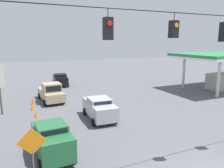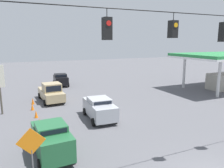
% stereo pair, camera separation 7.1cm
% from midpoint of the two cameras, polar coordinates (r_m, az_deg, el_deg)
% --- Properties ---
extents(overhead_signal_span, '(18.47, 0.38, 8.65)m').
position_cam_midpoint_polar(overhead_signal_span, '(11.64, 21.71, 4.66)').
color(overhead_signal_span, '#939399').
rests_on(overhead_signal_span, ground_plane).
extents(sedan_black_withflow_deep, '(2.24, 3.94, 1.81)m').
position_cam_midpoint_polar(sedan_black_withflow_deep, '(33.63, -13.40, 1.13)').
color(sedan_black_withflow_deep, black).
rests_on(sedan_black_withflow_deep, ground_plane).
extents(sedan_green_parked_shoulder, '(2.14, 3.89, 1.99)m').
position_cam_midpoint_polar(sedan_green_parked_shoulder, '(13.41, -15.56, -13.78)').
color(sedan_green_parked_shoulder, '#236038').
rests_on(sedan_green_parked_shoulder, ground_plane).
extents(pickup_truck_tan_withflow_far, '(2.46, 5.25, 2.12)m').
position_cam_midpoint_polar(pickup_truck_tan_withflow_far, '(25.24, -15.73, -2.17)').
color(pickup_truck_tan_withflow_far, tan).
rests_on(pickup_truck_tan_withflow_far, ground_plane).
extents(sedan_silver_withflow_mid, '(2.29, 4.50, 1.84)m').
position_cam_midpoint_polar(sedan_silver_withflow_mid, '(18.85, -3.41, -6.27)').
color(sedan_silver_withflow_mid, '#A8AAB2').
rests_on(sedan_silver_withflow_mid, ground_plane).
extents(traffic_cone_nearest, '(0.30, 0.30, 0.67)m').
position_cam_midpoint_polar(traffic_cone_nearest, '(14.29, -16.43, -15.29)').
color(traffic_cone_nearest, orange).
rests_on(traffic_cone_nearest, ground_plane).
extents(traffic_cone_second, '(0.30, 0.30, 0.67)m').
position_cam_midpoint_polar(traffic_cone_second, '(16.38, -17.86, -11.87)').
color(traffic_cone_second, orange).
rests_on(traffic_cone_second, ground_plane).
extents(traffic_cone_third, '(0.30, 0.30, 0.67)m').
position_cam_midpoint_polar(traffic_cone_third, '(18.25, -18.53, -9.51)').
color(traffic_cone_third, orange).
rests_on(traffic_cone_third, ground_plane).
extents(traffic_cone_fourth, '(0.30, 0.30, 0.67)m').
position_cam_midpoint_polar(traffic_cone_fourth, '(20.32, -19.33, -7.45)').
color(traffic_cone_fourth, orange).
rests_on(traffic_cone_fourth, ground_plane).
extents(traffic_cone_fifth, '(0.30, 0.30, 0.67)m').
position_cam_midpoint_polar(traffic_cone_fifth, '(22.65, -20.21, -5.62)').
color(traffic_cone_fifth, orange).
rests_on(traffic_cone_fifth, ground_plane).
extents(traffic_cone_farthest, '(0.30, 0.30, 0.67)m').
position_cam_midpoint_polar(traffic_cone_farthest, '(24.70, -20.11, -4.25)').
color(traffic_cone_farthest, orange).
rests_on(traffic_cone_farthest, ground_plane).
extents(work_zone_sign, '(1.27, 0.06, 2.84)m').
position_cam_midpoint_polar(work_zone_sign, '(10.72, -20.33, -14.99)').
color(work_zone_sign, slate).
rests_on(work_zone_sign, ground_plane).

